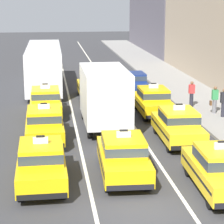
{
  "coord_description": "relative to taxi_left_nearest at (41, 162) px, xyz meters",
  "views": [
    {
      "loc": [
        -3.0,
        -14.94,
        7.09
      ],
      "look_at": [
        0.13,
        8.76,
        1.3
      ],
      "focal_mm": 78.31,
      "sensor_mm": 36.0,
      "label": 1
    }
  ],
  "objects": [
    {
      "name": "taxi_right_second",
      "position": [
        6.57,
        4.61,
        0.0
      ],
      "size": [
        1.91,
        4.6,
        1.96
      ],
      "color": "black",
      "rests_on": "ground"
    },
    {
      "name": "sedan_right_fourth",
      "position": [
        6.46,
        16.61,
        -0.03
      ],
      "size": [
        1.8,
        4.32,
        1.58
      ],
      "color": "black",
      "rests_on": "ground"
    },
    {
      "name": "taxi_right_nearest",
      "position": [
        6.49,
        -1.53,
        0.0
      ],
      "size": [
        1.97,
        4.62,
        1.96
      ],
      "color": "black",
      "rests_on": "ground"
    },
    {
      "name": "lane_stripe_left_center",
      "position": [
        1.76,
        17.21,
        -0.87
      ],
      "size": [
        0.14,
        80.0,
        0.01
      ],
      "primitive_type": "cube",
      "color": "silver",
      "rests_on": "ground"
    },
    {
      "name": "lane_stripe_center_right",
      "position": [
        4.96,
        17.21,
        -0.87
      ],
      "size": [
        0.14,
        80.0,
        0.01
      ],
      "primitive_type": "cube",
      "color": "silver",
      "rests_on": "ground"
    },
    {
      "name": "sidewalk_curb",
      "position": [
        10.56,
        12.21,
        -0.8
      ],
      "size": [
        4.0,
        90.0,
        0.15
      ],
      "primitive_type": "cube",
      "color": "gray",
      "rests_on": "ground"
    },
    {
      "name": "sedan_left_fifth",
      "position": [
        0.31,
        29.34,
        -0.03
      ],
      "size": [
        1.9,
        4.36,
        1.58
      ],
      "color": "black",
      "rests_on": "ground"
    },
    {
      "name": "taxi_center_nearest",
      "position": [
        3.21,
        0.4,
        0.0
      ],
      "size": [
        1.98,
        4.62,
        1.96
      ],
      "color": "black",
      "rests_on": "ground"
    },
    {
      "name": "taxi_left_second",
      "position": [
        0.1,
        5.68,
        0.0
      ],
      "size": [
        1.89,
        4.59,
        1.96
      ],
      "color": "black",
      "rests_on": "ground"
    },
    {
      "name": "bus_left_fourth",
      "position": [
        0.07,
        19.73,
        0.94
      ],
      "size": [
        2.6,
        11.22,
        3.22
      ],
      "color": "black",
      "rests_on": "ground"
    },
    {
      "name": "ground_plane",
      "position": [
        3.36,
        -2.79,
        -0.88
      ],
      "size": [
        160.0,
        160.0,
        0.0
      ],
      "primitive_type": "plane",
      "color": "#353538"
    },
    {
      "name": "taxi_left_third",
      "position": [
        0.16,
        10.94,
        0.0
      ],
      "size": [
        1.86,
        4.58,
        1.96
      ],
      "color": "black",
      "rests_on": "ground"
    },
    {
      "name": "taxi_left_nearest",
      "position": [
        0.0,
        0.0,
        0.0
      ],
      "size": [
        1.87,
        4.58,
        1.96
      ],
      "color": "black",
      "rests_on": "ground"
    },
    {
      "name": "taxi_center_third",
      "position": [
        3.36,
        15.37,
        0.0
      ],
      "size": [
        1.87,
        4.58,
        1.96
      ],
      "color": "black",
      "rests_on": "ground"
    },
    {
      "name": "taxi_right_third",
      "position": [
        6.53,
        10.26,
        0.0
      ],
      "size": [
        1.85,
        4.57,
        1.96
      ],
      "color": "black",
      "rests_on": "ground"
    },
    {
      "name": "box_truck_center_second",
      "position": [
        3.3,
        8.25,
        0.9
      ],
      "size": [
        2.31,
        6.96,
        3.27
      ],
      "color": "black",
      "rests_on": "ground"
    },
    {
      "name": "pedestrian_by_storefront",
      "position": [
        10.13,
        9.57,
        0.09
      ],
      "size": [
        0.47,
        0.24,
        1.63
      ],
      "color": "slate",
      "rests_on": "sidewalk_curb"
    },
    {
      "name": "pedestrian_mid_block",
      "position": [
        9.27,
        11.43,
        0.1
      ],
      "size": [
        0.36,
        0.24,
        1.63
      ],
      "color": "#23232D",
      "rests_on": "sidewalk_curb"
    },
    {
      "name": "pedestrian_trailing",
      "position": [
        10.36,
        8.67,
        0.1
      ],
      "size": [
        0.47,
        0.24,
        1.66
      ],
      "color": "#23232D",
      "rests_on": "sidewalk_curb"
    }
  ]
}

